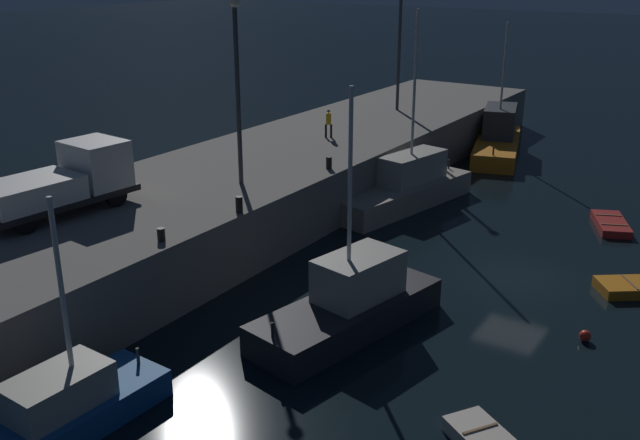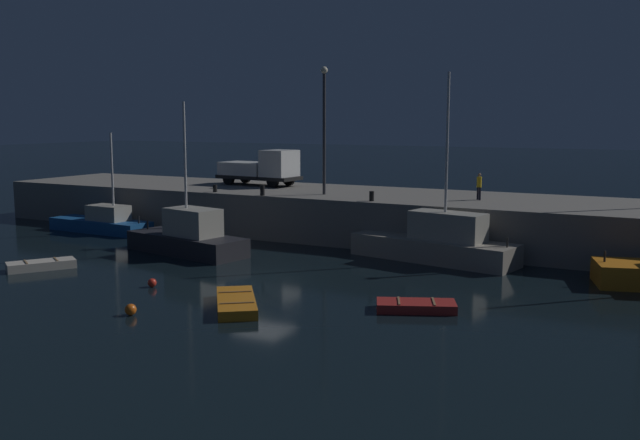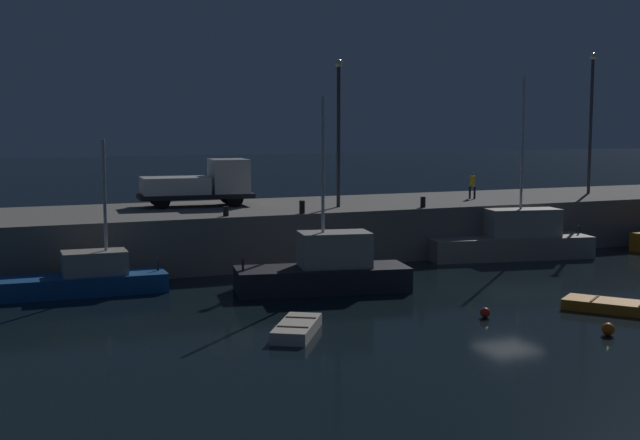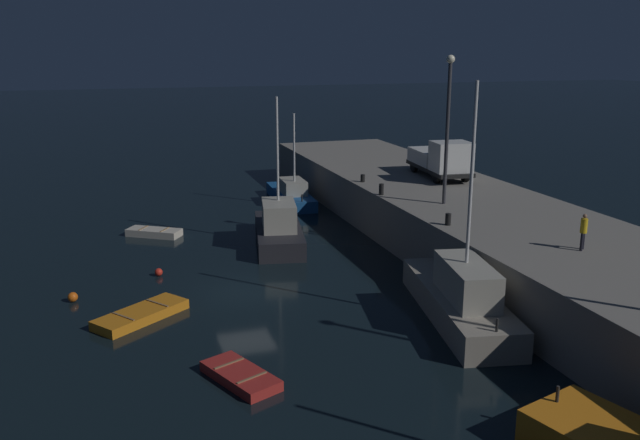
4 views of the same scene
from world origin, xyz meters
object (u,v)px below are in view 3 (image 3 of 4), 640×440
at_px(rowboat_white_mid, 618,307).
at_px(bollard_west, 423,202).
at_px(mooring_buoy_near, 485,313).
at_px(dockworker, 472,184).
at_px(dinghy_orange_near, 297,328).
at_px(fishing_boat_white, 326,270).
at_px(lamp_post_east, 591,113).
at_px(bollard_east, 226,211).
at_px(fishing_boat_orange, 512,240).
at_px(bollard_central, 302,207).
at_px(lamp_post_west, 339,121).
at_px(utility_truck, 202,184).
at_px(mooring_buoy_mid, 608,329).
at_px(fishing_trawler_red, 81,279).

relative_size(rowboat_white_mid, bollard_west, 7.24).
relative_size(mooring_buoy_near, dockworker, 0.25).
bearing_deg(dinghy_orange_near, fishing_boat_white, 59.33).
bearing_deg(lamp_post_east, fishing_boat_white, -156.14).
bearing_deg(bollard_east, mooring_buoy_near, -65.28).
height_order(dinghy_orange_near, bollard_east, bollard_east).
bearing_deg(fishing_boat_orange, bollard_central, 173.40).
xyz_separation_m(dinghy_orange_near, mooring_buoy_near, (7.48, -0.36, -0.02)).
height_order(lamp_post_west, bollard_west, lamp_post_west).
bearing_deg(rowboat_white_mid, fishing_boat_white, 136.90).
relative_size(fishing_boat_white, bollard_east, 17.76).
distance_m(fishing_boat_white, mooring_buoy_near, 7.94).
bearing_deg(lamp_post_west, fishing_boat_orange, -23.41).
xyz_separation_m(utility_truck, dockworker, (16.10, -1.88, -0.33)).
bearing_deg(mooring_buoy_mid, utility_truck, 109.99).
height_order(rowboat_white_mid, lamp_post_east, lamp_post_east).
relative_size(fishing_boat_white, mooring_buoy_mid, 18.77).
height_order(rowboat_white_mid, mooring_buoy_near, rowboat_white_mid).
height_order(dockworker, bollard_central, dockworker).
xyz_separation_m(utility_truck, bollard_west, (10.76, -5.30, -0.93)).
xyz_separation_m(rowboat_white_mid, dockworker, (4.92, 17.91, 3.47)).
distance_m(lamp_post_east, dockworker, 10.07).
bearing_deg(dinghy_orange_near, rowboat_white_mid, -6.78).
distance_m(lamp_post_east, bollard_central, 22.56).
bearing_deg(dinghy_orange_near, mooring_buoy_mid, -23.67).
bearing_deg(fishing_boat_white, dockworker, 35.09).
bearing_deg(bollard_central, dockworker, 17.04).
relative_size(fishing_boat_white, utility_truck, 1.33).
bearing_deg(rowboat_white_mid, dinghy_orange_near, 173.22).
bearing_deg(bollard_central, mooring_buoy_mid, -74.67).
distance_m(lamp_post_west, bollard_central, 5.79).
height_order(fishing_boat_white, bollard_central, fishing_boat_white).
height_order(lamp_post_east, bollard_east, lamp_post_east).
xyz_separation_m(rowboat_white_mid, bollard_central, (-7.59, 14.07, 2.90)).
distance_m(rowboat_white_mid, utility_truck, 23.05).
bearing_deg(mooring_buoy_near, bollard_west, 69.76).
bearing_deg(utility_truck, fishing_trawler_red, -133.21).
bearing_deg(fishing_boat_white, mooring_buoy_near, -63.80).
relative_size(fishing_boat_orange, mooring_buoy_mid, 21.98).
xyz_separation_m(lamp_post_west, bollard_west, (4.10, -1.97, -4.33)).
relative_size(dockworker, bollard_east, 3.30).
height_order(mooring_buoy_near, bollard_west, bollard_west).
height_order(mooring_buoy_mid, bollard_central, bollard_central).
bearing_deg(bollard_central, bollard_east, 174.52).
distance_m(dinghy_orange_near, bollard_central, 13.90).
bearing_deg(utility_truck, bollard_west, -26.22).
bearing_deg(lamp_post_west, fishing_trawler_red, -161.65).
xyz_separation_m(fishing_boat_orange, mooring_buoy_near, (-9.46, -11.55, -0.76)).
xyz_separation_m(lamp_post_west, dockworker, (9.44, 1.44, -3.72)).
bearing_deg(utility_truck, mooring_buoy_mid, -70.01).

